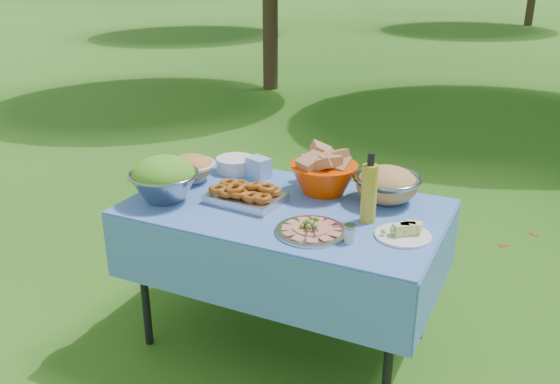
# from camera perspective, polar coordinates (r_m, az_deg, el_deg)

# --- Properties ---
(ground) EXTENTS (80.00, 80.00, 0.00)m
(ground) POSITION_cam_1_polar(r_m,az_deg,el_deg) (3.17, 0.48, -14.05)
(ground) COLOR #1A3E0B
(ground) RESTS_ON ground
(picnic_table) EXTENTS (1.46, 0.86, 0.76)m
(picnic_table) POSITION_cam_1_polar(r_m,az_deg,el_deg) (2.96, 0.50, -8.09)
(picnic_table) COLOR #84B1FF
(picnic_table) RESTS_ON ground
(salad_bowl) EXTENTS (0.40, 0.40, 0.22)m
(salad_bowl) POSITION_cam_1_polar(r_m,az_deg,el_deg) (2.87, -11.13, 1.29)
(salad_bowl) COLOR gray
(salad_bowl) RESTS_ON picnic_table
(pasta_bowl_white) EXTENTS (0.33, 0.33, 0.14)m
(pasta_bowl_white) POSITION_cam_1_polar(r_m,az_deg,el_deg) (3.11, -8.58, 2.34)
(pasta_bowl_white) COLOR silver
(pasta_bowl_white) RESTS_ON picnic_table
(plate_stack) EXTENTS (0.27, 0.27, 0.08)m
(plate_stack) POSITION_cam_1_polar(r_m,az_deg,el_deg) (3.23, -4.32, 2.68)
(plate_stack) COLOR silver
(plate_stack) RESTS_ON picnic_table
(wipes_box) EXTENTS (0.14, 0.12, 0.11)m
(wipes_box) POSITION_cam_1_polar(r_m,az_deg,el_deg) (3.12, -2.08, 2.36)
(wipes_box) COLOR #8DB7DE
(wipes_box) RESTS_ON picnic_table
(sanitizer_bottle) EXTENTS (0.06, 0.06, 0.14)m
(sanitizer_bottle) POSITION_cam_1_polar(r_m,az_deg,el_deg) (3.08, 2.27, 2.39)
(sanitizer_bottle) COLOR #FFA3BF
(sanitizer_bottle) RESTS_ON picnic_table
(bread_bowl) EXTENTS (0.42, 0.42, 0.22)m
(bread_bowl) POSITION_cam_1_polar(r_m,az_deg,el_deg) (2.91, 4.24, 2.05)
(bread_bowl) COLOR #EF3A00
(bread_bowl) RESTS_ON picnic_table
(pasta_bowl_steel) EXTENTS (0.36, 0.36, 0.17)m
(pasta_bowl_steel) POSITION_cam_1_polar(r_m,az_deg,el_deg) (2.86, 10.25, 0.75)
(pasta_bowl_steel) COLOR gray
(pasta_bowl_steel) RESTS_ON picnic_table
(fried_tray) EXTENTS (0.36, 0.27, 0.08)m
(fried_tray) POSITION_cam_1_polar(r_m,az_deg,el_deg) (2.82, -3.31, -0.18)
(fried_tray) COLOR #BDBCC1
(fried_tray) RESTS_ON picnic_table
(charcuterie_platter) EXTENTS (0.35, 0.35, 0.07)m
(charcuterie_platter) POSITION_cam_1_polar(r_m,az_deg,el_deg) (2.51, 3.04, -3.17)
(charcuterie_platter) COLOR #B8BCBF
(charcuterie_platter) RESTS_ON picnic_table
(oil_bottle) EXTENTS (0.09, 0.09, 0.32)m
(oil_bottle) POSITION_cam_1_polar(r_m,az_deg,el_deg) (2.60, 8.59, 0.40)
(oil_bottle) COLOR #AA9625
(oil_bottle) RESTS_ON picnic_table
(cheese_plate) EXTENTS (0.31, 0.31, 0.06)m
(cheese_plate) POSITION_cam_1_polar(r_m,az_deg,el_deg) (2.53, 11.79, -3.57)
(cheese_plate) COLOR silver
(cheese_plate) RESTS_ON picnic_table
(shaker) EXTENTS (0.06, 0.06, 0.08)m
(shaker) POSITION_cam_1_polar(r_m,az_deg,el_deg) (2.44, 6.76, -4.00)
(shaker) COLOR silver
(shaker) RESTS_ON picnic_table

